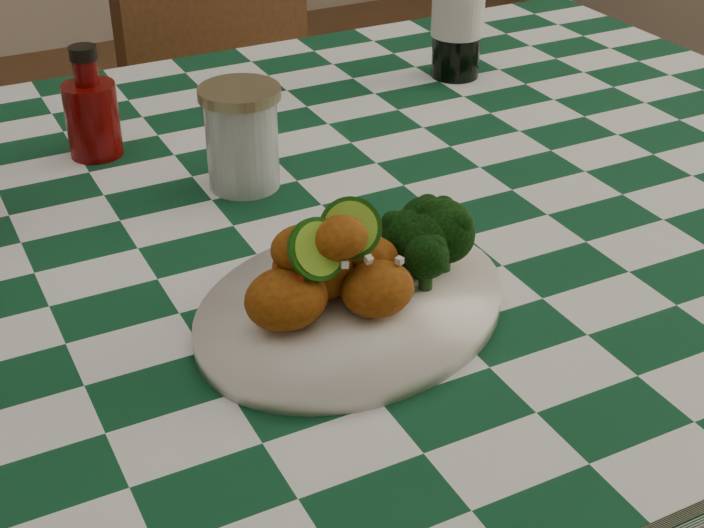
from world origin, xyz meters
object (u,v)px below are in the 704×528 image
ketchup_bottle (90,102)px  mason_jar (242,138)px  plate (352,308)px  fried_chicken_pile (335,262)px  wooden_chair_right (280,161)px  dining_table (253,499)px

ketchup_bottle → mason_jar: 0.20m
plate → fried_chicken_pile: fried_chicken_pile is taller
wooden_chair_right → mason_jar: bearing=-129.7°
fried_chicken_pile → mason_jar: mason_jar is taller
dining_table → mason_jar: mason_jar is taller
dining_table → ketchup_bottle: (-0.08, 0.24, 0.46)m
fried_chicken_pile → mason_jar: bearing=84.5°
mason_jar → wooden_chair_right: (0.32, 0.67, -0.38)m
dining_table → fried_chicken_pile: bearing=-85.0°
fried_chicken_pile → ketchup_bottle: 0.46m
mason_jar → wooden_chair_right: 0.83m
plate → ketchup_bottle: bearing=104.6°
ketchup_bottle → mason_jar: (0.13, -0.16, -0.01)m
plate → mason_jar: mason_jar is taller
mason_jar → wooden_chair_right: size_ratio=0.13×
dining_table → ketchup_bottle: 0.52m
dining_table → wooden_chair_right: (0.37, 0.75, 0.07)m
ketchup_bottle → wooden_chair_right: (0.45, 0.51, -0.39)m
fried_chicken_pile → mason_jar: 0.29m
fried_chicken_pile → ketchup_bottle: bearing=102.5°
dining_table → plate: (0.03, -0.21, 0.40)m
dining_table → ketchup_bottle: ketchup_bottle is taller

